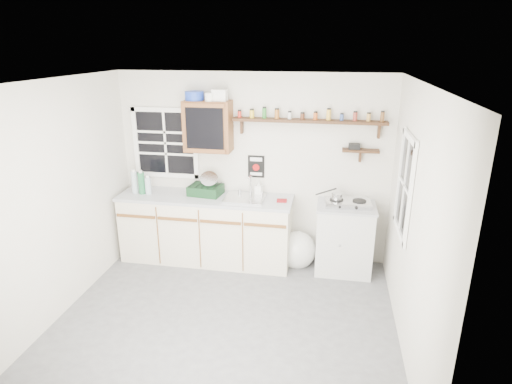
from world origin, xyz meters
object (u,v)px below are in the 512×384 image
at_px(main_cabinet, 206,228).
at_px(hotplate, 348,203).
at_px(right_cabinet, 344,238).
at_px(spice_shelf, 308,120).
at_px(dish_rack, 207,187).
at_px(upper_cabinet, 208,126).

xyz_separation_m(main_cabinet, hotplate, (1.85, 0.01, 0.49)).
bearing_deg(right_cabinet, hotplate, -61.01).
height_order(right_cabinet, spice_shelf, spice_shelf).
bearing_deg(hotplate, main_cabinet, 175.37).
bearing_deg(right_cabinet, dish_rack, 178.33).
height_order(main_cabinet, right_cabinet, main_cabinet).
bearing_deg(hotplate, right_cabinet, 114.19).
height_order(right_cabinet, upper_cabinet, upper_cabinet).
xyz_separation_m(main_cabinet, upper_cabinet, (0.03, 0.14, 1.36)).
bearing_deg(right_cabinet, main_cabinet, -179.21).
bearing_deg(upper_cabinet, hotplate, -4.37).
xyz_separation_m(upper_cabinet, dish_rack, (-0.03, -0.07, -0.80)).
bearing_deg(spice_shelf, dish_rack, -174.10).
bearing_deg(hotplate, upper_cabinet, 170.83).
relative_size(spice_shelf, dish_rack, 4.19).
bearing_deg(upper_cabinet, spice_shelf, 3.12).
xyz_separation_m(upper_cabinet, hotplate, (1.81, -0.14, -0.88)).
distance_m(main_cabinet, spice_shelf, 1.98).
bearing_deg(hotplate, dish_rack, 172.93).
height_order(spice_shelf, dish_rack, spice_shelf).
bearing_deg(spice_shelf, hotplate, -21.01).
bearing_deg(spice_shelf, right_cabinet, -19.51).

